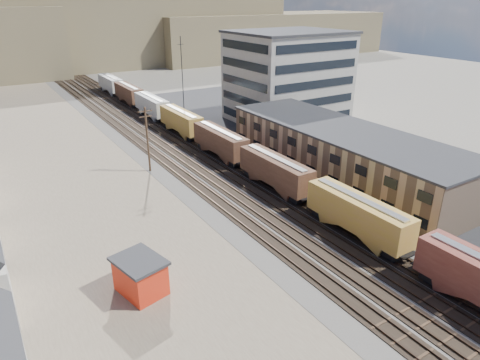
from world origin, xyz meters
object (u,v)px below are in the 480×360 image
maintenance_shed (140,276)px  parked_car_blue (300,124)px  utility_pole_north (147,138)px  freight_train (199,130)px

maintenance_shed → parked_car_blue: bearing=35.9°
utility_pole_north → parked_car_blue: 35.45m
freight_train → maintenance_shed: bearing=-124.5°
utility_pole_north → maintenance_shed: 29.98m
utility_pole_north → parked_car_blue: utility_pole_north is taller
utility_pole_north → parked_car_blue: (34.63, 6.01, -4.57)m
utility_pole_north → parked_car_blue: bearing=9.8°
freight_train → utility_pole_north: 14.50m
utility_pole_north → freight_train: bearing=30.6°
utility_pole_north → maintenance_shed: bearing=-112.8°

